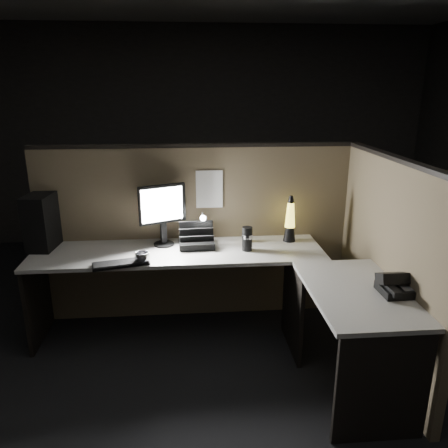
{
  "coord_description": "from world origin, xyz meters",
  "views": [
    {
      "loc": [
        -0.06,
        -2.65,
        1.97
      ],
      "look_at": [
        0.19,
        0.35,
        1.02
      ],
      "focal_mm": 35.0,
      "sensor_mm": 36.0,
      "label": 1
    }
  ],
  "objects": [
    {
      "name": "partition_back",
      "position": [
        0.0,
        0.93,
        0.75
      ],
      "size": [
        2.66,
        0.06,
        1.5
      ],
      "primitive_type": "cube",
      "color": "brown",
      "rests_on": "ground"
    },
    {
      "name": "desk",
      "position": [
        0.18,
        0.25,
        0.58
      ],
      "size": [
        2.6,
        1.6,
        0.73
      ],
      "color": "#A6A49D",
      "rests_on": "ground"
    },
    {
      "name": "lava_lamp",
      "position": [
        0.78,
        0.75,
        0.89
      ],
      "size": [
        0.1,
        0.1,
        0.39
      ],
      "color": "black",
      "rests_on": "desk"
    },
    {
      "name": "figurine",
      "position": [
        0.41,
        0.76,
        0.78
      ],
      "size": [
        0.06,
        0.06,
        0.06
      ],
      "primitive_type": "sphere",
      "color": "yellow",
      "rests_on": "desk"
    },
    {
      "name": "desk_phone",
      "position": [
        1.24,
        -0.26,
        0.78
      ],
      "size": [
        0.23,
        0.25,
        0.14
      ],
      "rotation": [
        0.0,
        0.0,
        0.01
      ],
      "color": "black",
      "rests_on": "desk"
    },
    {
      "name": "partition_right",
      "position": [
        1.33,
        0.1,
        0.75
      ],
      "size": [
        0.06,
        1.66,
        1.5
      ],
      "primitive_type": "cube",
      "color": "brown",
      "rests_on": "ground"
    },
    {
      "name": "pc_tower",
      "position": [
        -1.22,
        0.81,
        0.95
      ],
      "size": [
        0.23,
        0.43,
        0.44
      ],
      "primitive_type": "cube",
      "rotation": [
        0.0,
        0.0,
        -0.1
      ],
      "color": "black",
      "rests_on": "desk"
    },
    {
      "name": "floor",
      "position": [
        0.0,
        0.0,
        0.0
      ],
      "size": [
        6.0,
        6.0,
        0.0
      ],
      "primitive_type": "plane",
      "color": "black",
      "rests_on": "ground"
    },
    {
      "name": "pinned_paper",
      "position": [
        0.12,
        0.9,
        1.16
      ],
      "size": [
        0.22,
        0.0,
        0.32
      ],
      "primitive_type": "cube",
      "color": "white",
      "rests_on": "partition_back"
    },
    {
      "name": "steel_mug",
      "position": [
        -0.41,
        0.36,
        0.77
      ],
      "size": [
        0.12,
        0.12,
        0.09
      ],
      "primitive_type": "imported",
      "rotation": [
        0.0,
        0.0,
        -0.11
      ],
      "color": "silver",
      "rests_on": "desk"
    },
    {
      "name": "organizer",
      "position": [
        -0.0,
        0.7,
        0.78
      ],
      "size": [
        0.29,
        0.26,
        0.21
      ],
      "rotation": [
        0.0,
        0.0,
        0.06
      ],
      "color": "black",
      "rests_on": "desk"
    },
    {
      "name": "monitor",
      "position": [
        -0.27,
        0.76,
        1.03
      ],
      "size": [
        0.37,
        0.19,
        0.5
      ],
      "rotation": [
        0.0,
        0.0,
        0.4
      ],
      "color": "black",
      "rests_on": "desk"
    },
    {
      "name": "mouse",
      "position": [
        -0.41,
        0.4,
        0.75
      ],
      "size": [
        0.1,
        0.08,
        0.04
      ],
      "primitive_type": "ellipsoid",
      "rotation": [
        0.0,
        0.0,
        -0.09
      ],
      "color": "black",
      "rests_on": "desk"
    },
    {
      "name": "clip_lamp",
      "position": [
        0.06,
        0.8,
        0.88
      ],
      "size": [
        0.05,
        0.19,
        0.25
      ],
      "color": "silver",
      "rests_on": "desk"
    },
    {
      "name": "keyboard",
      "position": [
        -0.56,
        0.34,
        0.74
      ],
      "size": [
        0.43,
        0.23,
        0.02
      ],
      "primitive_type": "cube",
      "rotation": [
        0.0,
        0.0,
        0.23
      ],
      "color": "black",
      "rests_on": "desk"
    },
    {
      "name": "travel_mug",
      "position": [
        0.39,
        0.56,
        0.83
      ],
      "size": [
        0.09,
        0.09,
        0.19
      ],
      "primitive_type": "cylinder",
      "color": "black",
      "rests_on": "desk"
    },
    {
      "name": "room_shell",
      "position": [
        0.0,
        0.0,
        1.62
      ],
      "size": [
        6.0,
        6.0,
        6.0
      ],
      "color": "silver",
      "rests_on": "ground"
    }
  ]
}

